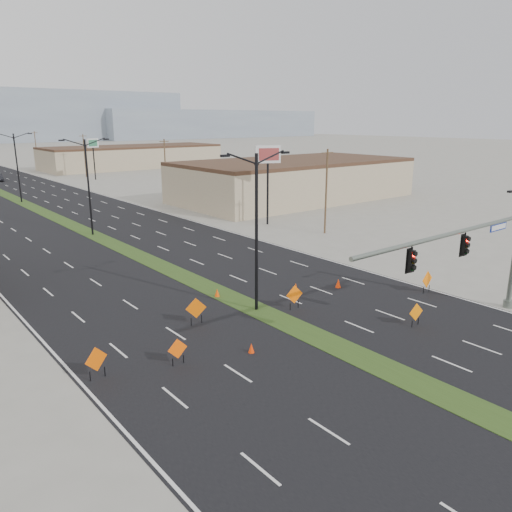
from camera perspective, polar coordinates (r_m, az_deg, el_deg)
ground at (r=25.27m, az=17.90°, el=-13.68°), size 600.00×600.00×0.00m
building_se_near at (r=78.09m, az=4.35°, el=8.53°), size 36.00×18.00×5.50m
building_se_far at (r=134.63m, az=-13.89°, el=10.88°), size 44.00×16.00×5.00m
mesa_east at (r=361.35m, az=-5.55°, el=14.80°), size 160.00×50.00×18.00m
signal_mast at (r=31.56m, az=24.26°, el=0.86°), size 16.30×0.60×8.00m
streetlight_0 at (r=31.00m, az=0.05°, el=3.19°), size 5.15×0.24×10.02m
streetlight_1 at (r=55.38m, az=-18.61°, el=7.78°), size 5.15×0.24×10.02m
streetlight_2 at (r=82.10m, az=-25.63°, el=9.30°), size 5.15×0.24×10.02m
utility_pole_0 at (r=53.98m, az=8.03°, el=7.45°), size 1.60×0.20×9.00m
utility_pole_1 at (r=81.86m, az=-10.32°, el=10.00°), size 1.60×0.20×9.00m
utility_pole_2 at (r=113.75m, az=-19.00°, el=10.86°), size 1.60×0.20×9.00m
utility_pole_3 at (r=147.06m, az=-23.84°, el=11.23°), size 1.60×0.20×9.00m
construction_sign_0 at (r=25.18m, az=-17.79°, el=-11.29°), size 1.21×0.37×1.65m
construction_sign_1 at (r=25.67m, az=-8.94°, el=-10.54°), size 1.06×0.11×1.41m
construction_sign_2 at (r=30.19m, az=-6.87°, el=-6.04°), size 1.21×0.46×1.69m
construction_sign_3 at (r=32.45m, az=4.42°, el=-4.50°), size 1.21×0.26×1.63m
construction_sign_4 at (r=31.28m, az=17.82°, el=-6.22°), size 1.08×0.20×1.45m
construction_sign_5 at (r=37.37m, az=18.98°, el=-2.62°), size 1.22×0.09×1.63m
cone_0 at (r=26.79m, az=-0.54°, el=-10.48°), size 0.36×0.36×0.55m
cone_1 at (r=35.86m, az=4.54°, el=-3.61°), size 0.48×0.48×0.66m
cone_2 at (r=37.11m, az=9.38°, el=-3.10°), size 0.43×0.43×0.67m
cone_3 at (r=34.85m, az=-4.47°, el=-4.21°), size 0.43×0.43×0.62m
pole_sign_east_near at (r=57.95m, az=1.37°, el=10.85°), size 2.86×1.52×9.11m
pole_sign_east_far at (r=108.38m, az=-18.14°, el=11.80°), size 2.66×1.19×8.26m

